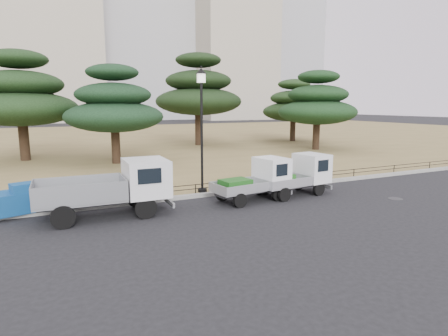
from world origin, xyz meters
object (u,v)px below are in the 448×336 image
truck_kei_rear (298,175)px  truck_large (112,186)px  street_lamp (202,110)px  tarp_pile (15,201)px  truck_kei_front (256,180)px

truck_kei_rear → truck_large: bearing=172.4°
street_lamp → tarp_pile: street_lamp is taller
truck_large → street_lamp: street_lamp is taller
truck_large → truck_kei_front: 5.76m
tarp_pile → truck_kei_rear: bearing=-8.1°
truck_large → truck_kei_rear: truck_large is taller
truck_kei_front → tarp_pile: truck_kei_front is taller
truck_kei_front → truck_large: bearing=170.4°
truck_large → truck_kei_rear: (7.87, -0.14, -0.22)m
truck_kei_front → truck_kei_rear: size_ratio=0.98×
street_lamp → truck_kei_rear: bearing=-23.6°
truck_kei_rear → street_lamp: size_ratio=0.66×
truck_kei_rear → street_lamp: street_lamp is taller
truck_kei_rear → street_lamp: (-3.84, 1.68, 2.84)m
truck_kei_rear → tarp_pile: bearing=165.3°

